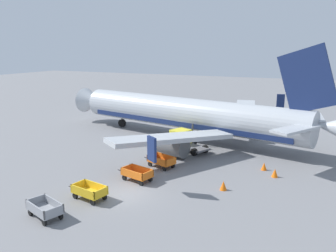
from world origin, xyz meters
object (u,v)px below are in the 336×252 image
Objects in this scene: baggage_cart_fourth_in_row at (161,161)px; service_truck_beside_carts at (184,140)px; traffic_cone_near_plane at (223,186)px; traffic_cone_by_carts at (275,173)px; baggage_cart_nearest at (45,209)px; baggage_cart_third_in_row at (137,174)px; traffic_cone_mid_apron at (264,166)px; baggage_cart_second_in_row at (89,191)px; airplane at (192,115)px.

baggage_cart_fourth_in_row is 0.76× the size of service_truck_beside_carts.
traffic_cone_by_carts is at bearing 54.34° from traffic_cone_near_plane.
baggage_cart_nearest is 18.67m from traffic_cone_by_carts.
baggage_cart_third_in_row is 4.94× the size of traffic_cone_near_plane.
baggage_cart_third_in_row is 3.90m from baggage_cart_fourth_in_row.
baggage_cart_nearest is 13.15m from traffic_cone_near_plane.
traffic_cone_by_carts is (9.97, 1.83, -0.23)m from baggage_cart_fourth_in_row.
baggage_cart_fourth_in_row reaches higher than traffic_cone_mid_apron.
baggage_cart_second_in_row is 4.94× the size of traffic_cone_near_plane.
baggage_cart_nearest is (-1.70, -22.27, -2.45)m from airplane.
baggage_cart_nearest is at bearing -104.58° from baggage_cart_second_in_row.
airplane is 18.97m from baggage_cart_second_in_row.
traffic_cone_mid_apron is (10.58, 11.65, -0.25)m from baggage_cart_second_in_row.
baggage_cart_third_in_row is 5.18× the size of traffic_cone_mid_apron.
baggage_cart_third_in_row is (0.59, -14.23, -2.45)m from airplane.
baggage_cart_nearest reaches higher than traffic_cone_by_carts.
traffic_cone_mid_apron is at bearing 129.51° from traffic_cone_by_carts.
baggage_cart_fourth_in_row is at bearing 78.30° from baggage_cart_second_in_row.
traffic_cone_near_plane is (7.01, -8.88, -0.73)m from service_truck_beside_carts.
service_truck_beside_carts is (0.67, -4.17, -1.95)m from airplane.
baggage_cart_third_in_row is at bearing -170.52° from traffic_cone_near_plane.
traffic_cone_near_plane is (7.09, 1.18, -0.24)m from baggage_cart_third_in_row.
traffic_cone_near_plane is 1.05× the size of traffic_cone_mid_apron.
baggage_cart_fourth_in_row is at bearing -84.77° from airplane.
baggage_cart_nearest is 0.76× the size of service_truck_beside_carts.
baggage_cart_third_in_row reaches higher than traffic_cone_by_carts.
service_truck_beside_carts reaches higher than traffic_cone_by_carts.
airplane reaches higher than service_truck_beside_carts.
baggage_cart_fourth_in_row is at bearing 158.15° from traffic_cone_near_plane.
baggage_cart_nearest reaches higher than traffic_cone_mid_apron.
airplane is 10.34× the size of baggage_cart_second_in_row.
baggage_cart_third_in_row is 1.01× the size of baggage_cart_fourth_in_row.
baggage_cart_third_in_row is at bearing -151.07° from traffic_cone_by_carts.
service_truck_beside_carts is at bearing 161.95° from traffic_cone_mid_apron.
baggage_cart_second_in_row is 14.71m from service_truck_beside_carts.
traffic_cone_mid_apron is at bearing 52.80° from baggage_cart_nearest.
baggage_cart_nearest is at bearing -102.54° from baggage_cart_fourth_in_row.
service_truck_beside_carts reaches higher than baggage_cart_third_in_row.
baggage_cart_third_in_row is 11.62m from traffic_cone_mid_apron.
baggage_cart_fourth_in_row is 7.25m from traffic_cone_near_plane.
baggage_cart_fourth_in_row reaches higher than traffic_cone_by_carts.
airplane is at bearing 143.89° from traffic_cone_mid_apron.
baggage_cart_fourth_in_row is 6.21m from service_truck_beside_carts.
baggage_cart_fourth_in_row is 9.41m from traffic_cone_mid_apron.
service_truck_beside_carts is at bearing 89.54° from baggage_cart_third_in_row.
airplane is 50.56× the size of traffic_cone_by_carts.
baggage_cart_second_in_row is at bearing -106.90° from baggage_cart_third_in_row.
baggage_cart_second_in_row is at bearing 75.42° from baggage_cart_nearest.
traffic_cone_mid_apron is (9.78, -7.14, -2.70)m from airplane.
traffic_cone_near_plane is at bearing 9.48° from baggage_cart_third_in_row.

